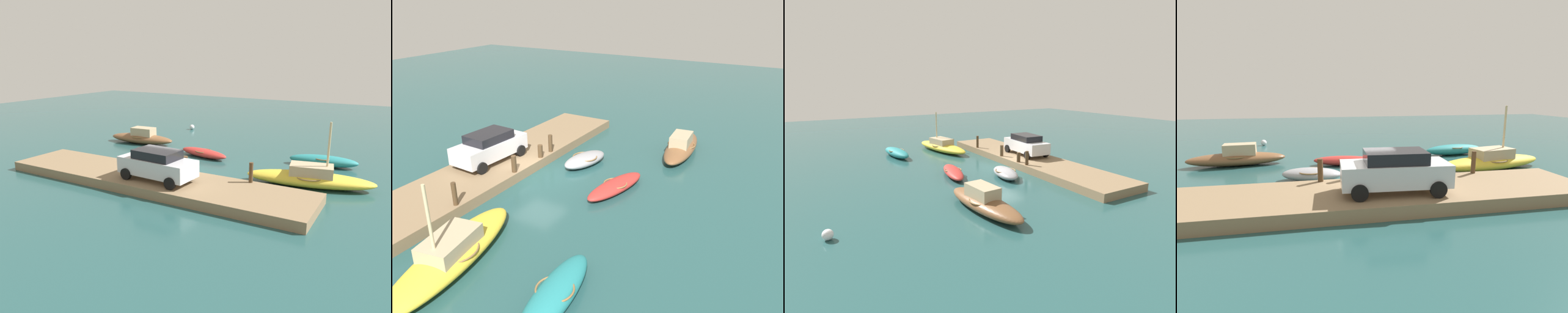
{
  "view_description": "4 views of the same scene",
  "coord_description": "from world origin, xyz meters",
  "views": [
    {
      "loc": [
        12.3,
        -18.73,
        7.11
      ],
      "look_at": [
        0.16,
        2.58,
        0.55
      ],
      "focal_mm": 34.92,
      "sensor_mm": 36.0,
      "label": 1
    },
    {
      "loc": [
        15.96,
        12.35,
        9.39
      ],
      "look_at": [
        -1.35,
        2.39,
        1.07
      ],
      "focal_mm": 36.71,
      "sensor_mm": 36.0,
      "label": 2
    },
    {
      "loc": [
        -20.25,
        13.81,
        6.5
      ],
      "look_at": [
        0.39,
        1.98,
        0.97
      ],
      "focal_mm": 29.6,
      "sensor_mm": 36.0,
      "label": 3
    },
    {
      "loc": [
        -2.44,
        -14.13,
        4.46
      ],
      "look_at": [
        0.8,
        1.86,
        1.06
      ],
      "focal_mm": 28.68,
      "sensor_mm": 36.0,
      "label": 4
    }
  ],
  "objects": [
    {
      "name": "mooring_post_east",
      "position": [
        5.34,
        -0.56,
        1.09
      ],
      "size": [
        0.22,
        0.22,
        1.09
      ],
      "primitive_type": "cylinder",
      "color": "#47331E",
      "rests_on": "dock_platform"
    },
    {
      "name": "motorboat_brown",
      "position": [
        -6.85,
        5.88,
        0.49
      ],
      "size": [
        5.83,
        2.1,
        1.34
      ],
      "rotation": [
        0.0,
        0.0,
        0.09
      ],
      "color": "brown",
      "rests_on": "ground_plane"
    },
    {
      "name": "mooring_post_west",
      "position": [
        -2.05,
        -0.56,
        1.05
      ],
      "size": [
        0.24,
        0.24,
        1.03
      ],
      "primitive_type": "cylinder",
      "color": "#47331E",
      "rests_on": "dock_platform"
    },
    {
      "name": "ground_plane",
      "position": [
        0.0,
        0.0,
        0.0
      ],
      "size": [
        84.0,
        84.0,
        0.0
      ],
      "primitive_type": "plane",
      "color": "#234C4C"
    },
    {
      "name": "parked_car",
      "position": [
        0.78,
        -2.66,
        1.42
      ],
      "size": [
        4.34,
        2.21,
        1.68
      ],
      "rotation": [
        0.0,
        0.0,
        -0.06
      ],
      "color": "silver",
      "rests_on": "dock_platform"
    },
    {
      "name": "rowboat_red",
      "position": [
        -0.31,
        4.58,
        0.3
      ],
      "size": [
        4.17,
        1.96,
        0.58
      ],
      "rotation": [
        0.0,
        0.0,
        -0.22
      ],
      "color": "#B72D28",
      "rests_on": "ground_plane"
    },
    {
      "name": "dinghy_grey",
      "position": [
        -2.42,
        1.58,
        0.34
      ],
      "size": [
        3.27,
        1.99,
        0.65
      ],
      "rotation": [
        0.0,
        0.0,
        -0.22
      ],
      "color": "#939399",
      "rests_on": "ground_plane"
    },
    {
      "name": "mooring_post_mid_west",
      "position": [
        -1.03,
        -0.56,
        0.91
      ],
      "size": [
        0.28,
        0.28,
        0.74
      ],
      "primitive_type": "cylinder",
      "color": "#47331E",
      "rests_on": "dock_platform"
    },
    {
      "name": "rowboat_teal",
      "position": [
        7.68,
        6.37,
        0.37
      ],
      "size": [
        4.47,
        1.72,
        0.74
      ],
      "rotation": [
        0.0,
        0.0,
        0.11
      ],
      "color": "teal",
      "rests_on": "ground_plane"
    },
    {
      "name": "dock_platform",
      "position": [
        0.0,
        -2.27,
        0.27
      ],
      "size": [
        18.44,
        3.92,
        0.54
      ],
      "primitive_type": "cube",
      "color": "#846B4C",
      "rests_on": "ground_plane"
    },
    {
      "name": "marker_buoy",
      "position": [
        -6.28,
        13.19,
        0.24
      ],
      "size": [
        0.47,
        0.47,
        0.47
      ],
      "primitive_type": "sphere",
      "color": "silver",
      "rests_on": "ground_plane"
    },
    {
      "name": "sailboat_yellow",
      "position": [
        7.85,
        1.94,
        0.49
      ],
      "size": [
        7.22,
        3.09,
        3.67
      ],
      "rotation": [
        0.0,
        0.0,
        0.18
      ],
      "color": "gold",
      "rests_on": "ground_plane"
    },
    {
      "name": "mooring_post_mid_east",
      "position": [
        1.29,
        -0.56,
        0.99
      ],
      "size": [
        0.27,
        0.27,
        0.91
      ],
      "primitive_type": "cylinder",
      "color": "#47331E",
      "rests_on": "dock_platform"
    }
  ]
}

